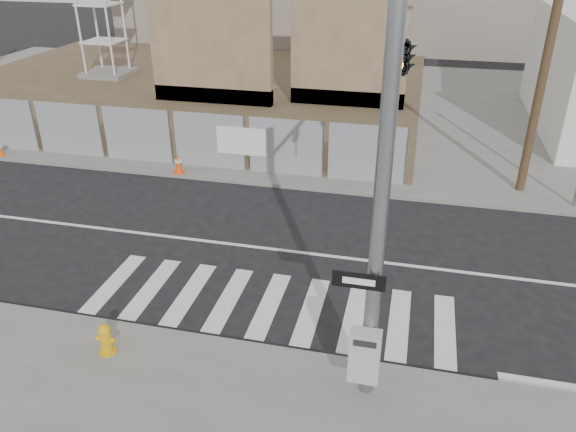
% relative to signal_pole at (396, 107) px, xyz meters
% --- Properties ---
extents(ground, '(100.00, 100.00, 0.00)m').
position_rel_signal_pole_xyz_m(ground, '(-2.49, 2.05, -4.78)').
color(ground, black).
rests_on(ground, ground).
extents(sidewalk_far, '(50.00, 20.00, 0.12)m').
position_rel_signal_pole_xyz_m(sidewalk_far, '(-2.49, 16.05, -4.72)').
color(sidewalk_far, slate).
rests_on(sidewalk_far, ground).
extents(signal_pole, '(0.96, 5.87, 7.00)m').
position_rel_signal_pole_xyz_m(signal_pole, '(0.00, 0.00, 0.00)').
color(signal_pole, gray).
rests_on(signal_pole, sidewalk_near).
extents(chain_link_fence, '(24.60, 0.04, 2.00)m').
position_rel_signal_pole_xyz_m(chain_link_fence, '(-12.49, 7.05, -3.66)').
color(chain_link_fence, gray).
rests_on(chain_link_fence, sidewalk_far).
extents(concrete_wall_left, '(6.00, 1.30, 8.00)m').
position_rel_signal_pole_xyz_m(concrete_wall_left, '(-9.49, 15.13, -1.40)').
color(concrete_wall_left, brown).
rests_on(concrete_wall_left, sidewalk_far).
extents(concrete_wall_right, '(5.50, 1.30, 8.00)m').
position_rel_signal_pole_xyz_m(concrete_wall_right, '(-2.99, 16.13, -1.40)').
color(concrete_wall_right, brown).
rests_on(concrete_wall_right, sidewalk_far).
extents(utility_pole_right, '(1.60, 0.28, 10.00)m').
position_rel_signal_pole_xyz_m(utility_pole_right, '(4.01, 7.55, 0.42)').
color(utility_pole_right, '#503E25').
rests_on(utility_pole_right, sidewalk_far).
extents(fire_hydrant, '(0.43, 0.41, 0.68)m').
position_rel_signal_pole_xyz_m(fire_hydrant, '(-5.26, -2.93, -4.32)').
color(fire_hydrant, '#DFA00C').
rests_on(fire_hydrant, sidewalk_near).
extents(traffic_cone_c, '(0.41, 0.41, 0.68)m').
position_rel_signal_pole_xyz_m(traffic_cone_c, '(-7.62, 6.27, -4.33)').
color(traffic_cone_c, '#FF460D').
rests_on(traffic_cone_c, sidewalk_far).
extents(traffic_cone_d, '(0.46, 0.46, 0.79)m').
position_rel_signal_pole_xyz_m(traffic_cone_d, '(-4.99, 7.41, -4.28)').
color(traffic_cone_d, red).
rests_on(traffic_cone_d, sidewalk_far).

